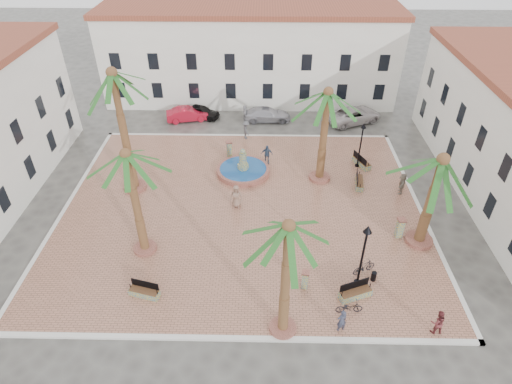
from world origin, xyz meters
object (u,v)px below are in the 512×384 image
at_px(fountain, 243,169).
at_px(bollard_se, 305,279).
at_px(bicycle_a, 349,307).
at_px(car_red, 188,114).
at_px(bench_ne, 361,162).
at_px(palm_s, 288,239).
at_px(lamppost_e, 362,138).
at_px(cyclist_b, 437,322).
at_px(pedestrian_north, 246,130).
at_px(bollard_n, 229,149).
at_px(car_black, 201,112).
at_px(palm_sw, 128,166).
at_px(bollard_e, 400,228).
at_px(bench_se, 355,293).
at_px(bench_e, 359,182).
at_px(palm_ne, 327,104).
at_px(palm_e, 439,172).
at_px(lamppost_s, 365,246).
at_px(pedestrian_fountain_b, 267,154).
at_px(car_silver, 267,114).
at_px(bench_s, 144,292).
at_px(pedestrian_east, 402,183).
at_px(bicycle_b, 364,267).
at_px(cyclist_a, 342,321).
at_px(palm_nw, 115,87).
at_px(car_white, 354,115).

relative_size(fountain, bollard_se, 3.38).
relative_size(bicycle_a, car_red, 0.36).
bearing_deg(bench_ne, fountain, 74.35).
height_order(palm_s, lamppost_e, palm_s).
height_order(cyclist_b, pedestrian_north, pedestrian_north).
xyz_separation_m(lamppost_e, bollard_n, (-10.83, 1.40, -1.97)).
bearing_deg(car_black, bicycle_a, -135.25).
distance_m(palm_sw, bench_ne, 19.93).
bearing_deg(bollard_e, cyclist_b, -89.54).
height_order(palm_sw, bench_se, palm_sw).
distance_m(bench_e, car_red, 18.82).
height_order(palm_ne, bench_e, palm_ne).
relative_size(palm_s, palm_e, 1.11).
relative_size(bench_e, bollard_n, 1.35).
bearing_deg(palm_s, bench_e, 64.47).
distance_m(fountain, bench_ne, 9.95).
relative_size(lamppost_s, car_red, 1.08).
height_order(palm_e, bench_se, palm_e).
height_order(palm_ne, pedestrian_north, palm_ne).
distance_m(bollard_n, pedestrian_fountain_b, 3.39).
xyz_separation_m(bench_ne, car_silver, (-7.91, 8.39, 0.23)).
distance_m(cyclist_b, pedestrian_north, 23.44).
bearing_deg(palm_e, pedestrian_fountain_b, 136.50).
relative_size(bench_s, pedestrian_east, 1.12).
relative_size(bicycle_a, bicycle_b, 0.97).
relative_size(cyclist_a, pedestrian_north, 0.89).
relative_size(palm_sw, palm_s, 0.99).
height_order(palm_nw, pedestrian_north, palm_nw).
bearing_deg(car_black, car_red, 138.55).
bearing_deg(fountain, lamppost_e, 6.94).
distance_m(palm_s, pedestrian_north, 21.72).
distance_m(pedestrian_north, car_white, 11.23).
bearing_deg(pedestrian_north, car_white, -89.71).
bearing_deg(bench_s, bench_e, 52.99).
distance_m(palm_s, bicycle_a, 7.22).
bearing_deg(pedestrian_north, pedestrian_fountain_b, -175.08).
xyz_separation_m(fountain, pedestrian_fountain_b, (1.93, 1.54, 0.54)).
distance_m(fountain, lamppost_e, 9.89).
distance_m(bollard_e, car_white, 17.08).
bearing_deg(bollard_n, car_red, 123.40).
bearing_deg(bench_e, bench_se, 177.21).
distance_m(bench_s, car_red, 22.50).
height_order(bench_ne, car_red, car_red).
distance_m(bench_e, lamppost_s, 10.69).
height_order(palm_e, pedestrian_north, palm_e).
height_order(lamppost_e, car_red, lamppost_e).
bearing_deg(bench_ne, palm_sw, 100.19).
xyz_separation_m(palm_s, bollard_n, (-4.07, 17.61, -5.74)).
distance_m(bollard_n, pedestrian_east, 14.41).
xyz_separation_m(palm_ne, bicycle_a, (0.30, -13.16, -6.09)).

